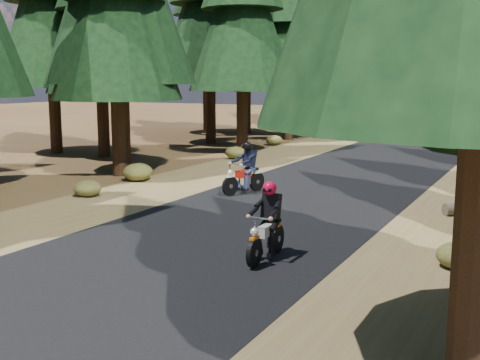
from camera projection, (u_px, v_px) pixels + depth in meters
name	position (u px, v px, depth m)	size (l,w,h in m)	color
ground	(207.00, 242.00, 12.69)	(120.00, 120.00, 0.00)	#432D18
road	(297.00, 200.00, 17.06)	(6.00, 100.00, 0.01)	black
shoulder_l	(163.00, 186.00, 19.15)	(3.20, 100.00, 0.01)	brown
shoulder_r	(469.00, 217.00, 14.96)	(3.20, 100.00, 0.01)	brown
understory_shrubs	(319.00, 189.00, 17.25)	(13.69, 29.80, 0.64)	#474C1E
rider_lead	(266.00, 234.00, 11.33)	(0.55, 1.68, 1.49)	beige
rider_follow	(244.00, 177.00, 17.90)	(1.03, 1.80, 1.54)	#A5150B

